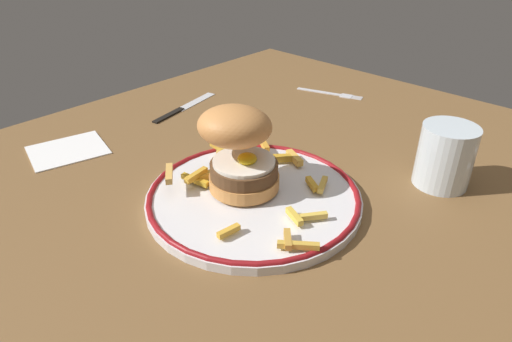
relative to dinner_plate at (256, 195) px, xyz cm
name	(u,v)px	position (x,y,z in cm)	size (l,w,h in cm)	color
ground_plane	(270,222)	(-0.45, -3.09, -2.84)	(117.71, 104.87, 4.00)	brown
dinner_plate	(256,195)	(0.00, 0.00, 0.00)	(29.14, 29.14, 1.60)	silver
burger	(237,147)	(-0.75, 2.70, 6.67)	(13.46, 13.11, 11.99)	#CE8744
fries_pile	(251,178)	(1.03, 1.85, 1.37)	(21.93, 28.07, 2.61)	gold
water_glass	(444,160)	(21.41, -16.48, 2.99)	(7.72, 7.72, 9.01)	silver
fork	(331,93)	(40.55, 15.92, -0.66)	(5.75, 14.12, 0.36)	silver
knife	(180,109)	(12.80, 32.60, -0.58)	(17.92, 5.21, 0.70)	black
napkin	(68,150)	(-10.81, 32.51, -0.64)	(11.71, 9.97, 0.40)	white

